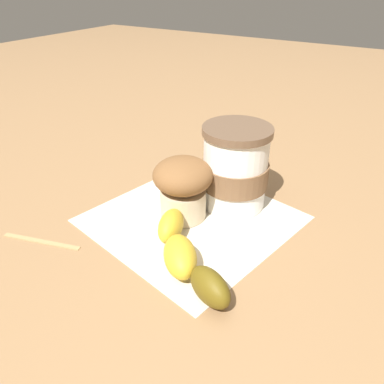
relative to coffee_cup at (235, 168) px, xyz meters
name	(u,v)px	position (x,y,z in m)	size (l,w,h in m)	color
ground_plane	(192,219)	(0.07, -0.03, -0.06)	(3.00, 3.00, 0.00)	#936D47
paper_napkin	(192,219)	(0.07, -0.03, -0.06)	(0.25, 0.25, 0.00)	beige
coffee_cup	(235,168)	(0.00, 0.00, 0.00)	(0.10, 0.10, 0.12)	white
muffin	(183,185)	(0.07, -0.05, -0.01)	(0.08, 0.08, 0.09)	beige
banana	(186,255)	(0.15, 0.02, -0.04)	(0.12, 0.15, 0.04)	gold
wooden_stirrer	(41,241)	(0.21, -0.17, -0.06)	(0.11, 0.01, 0.00)	tan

